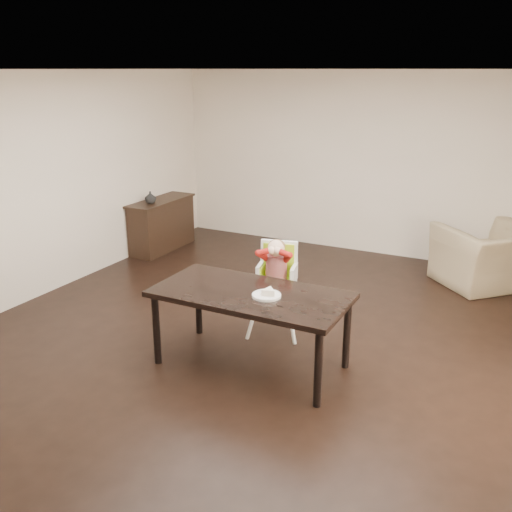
{
  "coord_description": "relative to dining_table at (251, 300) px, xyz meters",
  "views": [
    {
      "loc": [
        2.42,
        -4.81,
        2.71
      ],
      "look_at": [
        -0.03,
        0.0,
        0.92
      ],
      "focal_mm": 40.0,
      "sensor_mm": 36.0,
      "label": 1
    }
  ],
  "objects": [
    {
      "name": "vase",
      "position": [
        -2.94,
        2.4,
        0.2
      ],
      "size": [
        0.19,
        0.19,
        0.17
      ],
      "primitive_type": "imported",
      "rotation": [
        0.0,
        0.0,
        -0.11
      ],
      "color": "#99999E",
      "rests_on": "sideboard"
    },
    {
      "name": "high_chair",
      "position": [
        -0.11,
        0.8,
        0.06
      ],
      "size": [
        0.52,
        0.52,
        1.03
      ],
      "rotation": [
        0.0,
        0.0,
        0.24
      ],
      "color": "white",
      "rests_on": "ground"
    },
    {
      "name": "sideboard",
      "position": [
        -2.94,
        2.65,
        -0.27
      ],
      "size": [
        0.44,
        1.26,
        0.79
      ],
      "color": "black",
      "rests_on": "ground"
    },
    {
      "name": "room_walls",
      "position": [
        -0.16,
        0.49,
        1.18
      ],
      "size": [
        6.02,
        7.02,
        2.71
      ],
      "color": "beige",
      "rests_on": "ground"
    },
    {
      "name": "ground",
      "position": [
        -0.16,
        0.49,
        -0.67
      ],
      "size": [
        7.0,
        7.0,
        0.0
      ],
      "primitive_type": "plane",
      "color": "black",
      "rests_on": "ground"
    },
    {
      "name": "plate",
      "position": [
        0.19,
        -0.03,
        0.11
      ],
      "size": [
        0.31,
        0.31,
        0.08
      ],
      "rotation": [
        0.0,
        0.0,
        -0.19
      ],
      "color": "white",
      "rests_on": "dining_table"
    },
    {
      "name": "dining_table",
      "position": [
        0.0,
        0.0,
        0.0
      ],
      "size": [
        1.8,
        0.9,
        0.75
      ],
      "color": "black",
      "rests_on": "ground"
    },
    {
      "name": "armchair",
      "position": [
        1.78,
        3.29,
        -0.15
      ],
      "size": [
        1.4,
        1.4,
        1.05
      ],
      "primitive_type": "imported",
      "rotation": [
        0.0,
        0.0,
        3.93
      ],
      "color": "tan",
      "rests_on": "ground"
    }
  ]
}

